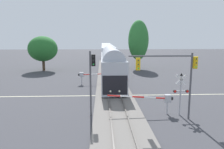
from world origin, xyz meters
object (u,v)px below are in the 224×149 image
at_px(crossing_gate_far, 87,75).
at_px(pine_left_background, 43,49).
at_px(crossing_gate_near, 160,99).
at_px(elm_centre_background, 138,40).
at_px(commuter_train, 108,55).
at_px(traffic_signal_near_right, 173,69).
at_px(traffic_signal_median, 92,73).
at_px(crossing_signal_mast, 181,90).

bearing_deg(crossing_gate_far, pine_left_background, 125.41).
bearing_deg(crossing_gate_near, crossing_gate_far, 119.23).
relative_size(crossing_gate_far, elm_centre_background, 0.61).
distance_m(commuter_train, traffic_signal_near_right, 35.22).
relative_size(traffic_signal_near_right, traffic_signal_median, 0.98).
distance_m(commuter_train, traffic_signal_median, 33.85).
distance_m(crossing_gate_far, traffic_signal_near_right, 17.03).
xyz_separation_m(commuter_train, crossing_gate_far, (-3.67, -20.20, -1.32)).
height_order(pine_left_background, elm_centre_background, elm_centre_background).
bearing_deg(crossing_signal_mast, elm_centre_background, 87.85).
relative_size(traffic_signal_median, elm_centre_background, 0.54).
distance_m(pine_left_background, elm_centre_background, 20.56).
distance_m(commuter_train, crossing_signal_mast, 34.37).
distance_m(traffic_signal_median, pine_left_background, 30.04).
bearing_deg(commuter_train, crossing_signal_mast, -80.79).
distance_m(commuter_train, crossing_gate_near, 33.79).
bearing_deg(traffic_signal_median, pine_left_background, 112.47).
bearing_deg(traffic_signal_median, commuter_train, 86.13).
bearing_deg(crossing_gate_far, elm_centre_background, 57.52).
distance_m(commuter_train, crossing_gate_far, 20.57).
bearing_deg(elm_centre_background, traffic_signal_near_right, -94.11).
bearing_deg(pine_left_background, traffic_signal_median, -67.53).
relative_size(commuter_train, traffic_signal_near_right, 10.91).
xyz_separation_m(crossing_gate_near, crossing_gate_far, (-7.47, 13.35, -0.02)).
relative_size(commuter_train, traffic_signal_median, 10.73).
bearing_deg(elm_centre_background, commuter_train, 148.70).
bearing_deg(crossing_gate_far, commuter_train, 79.70).
xyz_separation_m(crossing_signal_mast, crossing_gate_far, (-9.17, 13.73, -0.91)).
height_order(crossing_gate_far, elm_centre_background, elm_centre_background).
height_order(crossing_gate_near, elm_centre_background, elm_centre_background).
relative_size(traffic_signal_near_right, elm_centre_background, 0.53).
bearing_deg(commuter_train, elm_centre_background, -31.30).
bearing_deg(pine_left_background, elm_centre_background, 5.53).
height_order(crossing_gate_near, pine_left_background, pine_left_background).
relative_size(crossing_signal_mast, pine_left_background, 0.53).
xyz_separation_m(pine_left_background, elm_centre_background, (20.38, 1.97, 1.76)).
bearing_deg(traffic_signal_median, traffic_signal_near_right, -9.81).
xyz_separation_m(crossing_gate_far, traffic_signal_near_right, (8.07, -14.71, 2.88)).
height_order(traffic_signal_median, elm_centre_background, elm_centre_background).
xyz_separation_m(traffic_signal_near_right, traffic_signal_median, (-6.69, 1.16, -0.44)).
bearing_deg(crossing_signal_mast, traffic_signal_median, 178.73).
relative_size(crossing_gate_near, elm_centre_background, 0.56).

